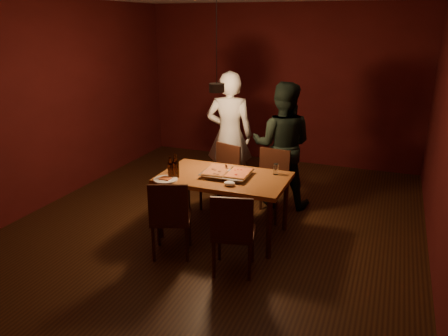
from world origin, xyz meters
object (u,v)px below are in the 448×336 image
(diner_white, at_px, (229,135))
(pendant_lamp, at_px, (217,87))
(diner_dark, at_px, (282,145))
(dining_table, at_px, (224,182))
(chair_far_left, at_px, (223,171))
(beer_bottle_b, at_px, (176,166))
(chair_near_right, at_px, (233,227))
(chair_far_right, at_px, (271,177))
(beer_bottle_a, at_px, (170,167))
(pizza_tray, at_px, (227,174))
(plate_slice, at_px, (166,179))
(chair_near_left, at_px, (170,212))

(diner_white, distance_m, pendant_lamp, 1.35)
(diner_dark, height_order, pendant_lamp, pendant_lamp)
(dining_table, distance_m, chair_far_left, 0.81)
(diner_dark, bearing_deg, dining_table, 63.90)
(beer_bottle_b, bearing_deg, chair_near_right, -31.89)
(chair_far_right, bearing_deg, chair_near_right, 97.44)
(chair_near_right, relative_size, beer_bottle_a, 2.01)
(chair_far_right, bearing_deg, pizza_tray, 70.32)
(dining_table, distance_m, diner_dark, 1.23)
(dining_table, height_order, plate_slice, plate_slice)
(chair_near_left, distance_m, beer_bottle_a, 0.63)
(diner_white, bearing_deg, chair_far_right, 134.86)
(dining_table, relative_size, pendant_lamp, 1.36)
(chair_far_right, relative_size, pendant_lamp, 0.44)
(chair_far_right, bearing_deg, chair_far_left, 6.18)
(chair_far_left, bearing_deg, pizza_tray, 133.98)
(dining_table, relative_size, chair_far_left, 2.80)
(chair_far_left, height_order, beer_bottle_a, beer_bottle_a)
(dining_table, relative_size, diner_white, 0.82)
(chair_near_right, bearing_deg, chair_far_right, 78.24)
(chair_far_right, relative_size, chair_near_left, 0.89)
(chair_near_left, relative_size, plate_slice, 1.96)
(dining_table, bearing_deg, pendant_lamp, 130.08)
(diner_dark, bearing_deg, chair_near_right, 83.63)
(diner_dark, bearing_deg, chair_far_left, 23.31)
(chair_far_right, height_order, plate_slice, chair_far_right)
(dining_table, distance_m, plate_slice, 0.69)
(chair_near_right, height_order, pendant_lamp, pendant_lamp)
(chair_near_left, bearing_deg, plate_slice, 102.57)
(chair_far_left, relative_size, pendant_lamp, 0.49)
(chair_near_right, relative_size, diner_dark, 0.29)
(chair_far_right, distance_m, beer_bottle_a, 1.42)
(chair_far_left, bearing_deg, chair_near_right, 134.12)
(diner_dark, bearing_deg, plate_slice, 50.63)
(chair_near_left, relative_size, beer_bottle_a, 2.16)
(dining_table, bearing_deg, diner_dark, 70.74)
(chair_near_left, height_order, pizza_tray, chair_near_left)
(beer_bottle_b, bearing_deg, chair_far_right, 48.13)
(pizza_tray, distance_m, pendant_lamp, 1.02)
(chair_far_left, xyz_separation_m, diner_dark, (0.70, 0.41, 0.33))
(dining_table, xyz_separation_m, chair_far_right, (0.38, 0.74, -0.14))
(chair_near_left, bearing_deg, chair_far_right, 43.10)
(beer_bottle_a, xyz_separation_m, diner_white, (0.17, 1.50, 0.04))
(pizza_tray, distance_m, beer_bottle_b, 0.61)
(chair_near_left, relative_size, diner_dark, 0.31)
(diner_white, bearing_deg, pendant_lamp, 89.58)
(pendant_lamp, bearing_deg, diner_white, 102.59)
(chair_near_left, bearing_deg, beer_bottle_b, 88.08)
(chair_far_right, height_order, chair_near_right, same)
(dining_table, height_order, diner_white, diner_white)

